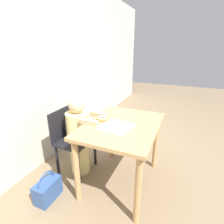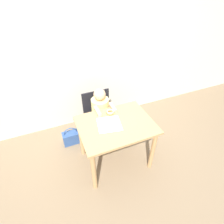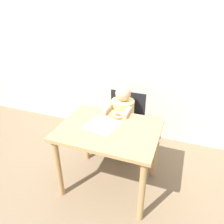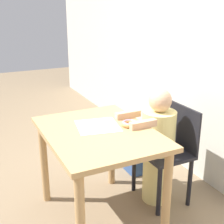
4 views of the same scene
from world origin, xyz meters
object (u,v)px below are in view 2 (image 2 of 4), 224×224
Objects in this scene: chair at (99,114)px; child_figure at (101,116)px; handbag at (71,137)px; donut at (110,112)px.

child_figure is at bearing -90.00° from chair.
child_figure reaches higher than handbag.
chair is at bearing 96.84° from donut.
donut is at bearing -83.16° from chair.
child_figure is at bearing -8.26° from handbag.
handbag is at bearing 146.79° from donut.
chair is 0.51m from donut.
handbag is (-0.51, -0.03, -0.33)m from chair.
chair is 6.86× the size of donut.
child_figure is 2.95× the size of handbag.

